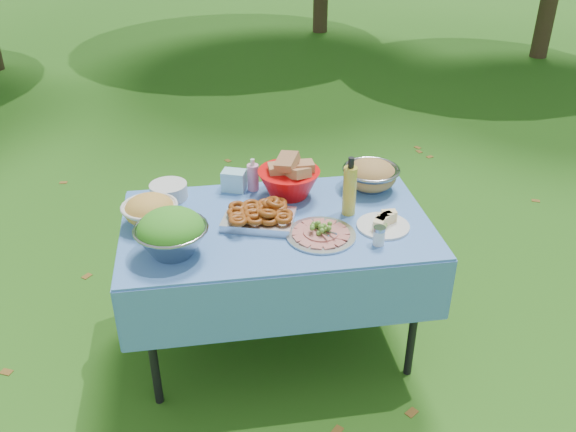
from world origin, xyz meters
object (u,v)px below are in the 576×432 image
(bread_bowl, at_px, (289,176))
(oil_bottle, at_px, (350,186))
(salad_bowl, at_px, (171,233))
(plate_stack, at_px, (169,191))
(picnic_table, at_px, (277,286))
(pasta_bowl_steel, at_px, (371,174))
(charcuterie_platter, at_px, (321,229))

(bread_bowl, distance_m, oil_bottle, 0.35)
(salad_bowl, distance_m, plate_stack, 0.53)
(picnic_table, relative_size, oil_bottle, 4.89)
(pasta_bowl_steel, xyz_separation_m, charcuterie_platter, (-0.35, -0.43, -0.04))
(bread_bowl, relative_size, pasta_bowl_steel, 1.08)
(picnic_table, relative_size, plate_stack, 7.66)
(plate_stack, xyz_separation_m, pasta_bowl_steel, (1.04, -0.05, 0.04))
(salad_bowl, height_order, plate_stack, salad_bowl)
(bread_bowl, xyz_separation_m, pasta_bowl_steel, (0.43, 0.01, -0.03))
(plate_stack, xyz_separation_m, charcuterie_platter, (0.69, -0.48, -0.00))
(picnic_table, bearing_deg, bread_bowl, 68.92)
(bread_bowl, bearing_deg, charcuterie_platter, -78.73)
(picnic_table, distance_m, charcuterie_platter, 0.48)
(bread_bowl, xyz_separation_m, charcuterie_platter, (0.08, -0.42, -0.07))
(salad_bowl, xyz_separation_m, bread_bowl, (0.59, 0.46, 0.00))
(salad_bowl, xyz_separation_m, plate_stack, (-0.03, 0.52, -0.07))
(salad_bowl, relative_size, pasta_bowl_steel, 1.08)
(picnic_table, height_order, charcuterie_platter, charcuterie_platter)
(charcuterie_platter, distance_m, oil_bottle, 0.28)
(plate_stack, distance_m, bread_bowl, 0.62)
(plate_stack, bearing_deg, charcuterie_platter, -34.80)
(plate_stack, distance_m, oil_bottle, 0.92)
(plate_stack, height_order, bread_bowl, bread_bowl)
(picnic_table, xyz_separation_m, pasta_bowl_steel, (0.54, 0.27, 0.46))
(plate_stack, distance_m, pasta_bowl_steel, 1.05)
(oil_bottle, bearing_deg, salad_bowl, -165.09)
(picnic_table, height_order, bread_bowl, bread_bowl)
(picnic_table, bearing_deg, pasta_bowl_steel, 27.09)
(picnic_table, xyz_separation_m, plate_stack, (-0.51, 0.32, 0.42))
(pasta_bowl_steel, bearing_deg, picnic_table, -152.91)
(plate_stack, xyz_separation_m, bread_bowl, (0.61, -0.06, 0.07))
(salad_bowl, height_order, charcuterie_platter, salad_bowl)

